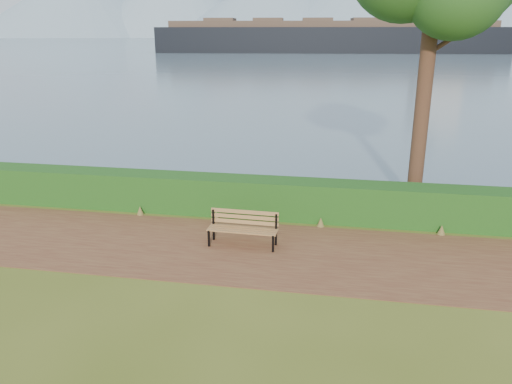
# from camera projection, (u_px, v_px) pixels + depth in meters

# --- Properties ---
(ground) EXTENTS (140.00, 140.00, 0.00)m
(ground) POSITION_uv_depth(u_px,v_px,m) (242.00, 256.00, 10.90)
(ground) COLOR #4D5B1A
(ground) RESTS_ON ground
(path) EXTENTS (40.00, 3.40, 0.01)m
(path) POSITION_uv_depth(u_px,v_px,m) (244.00, 250.00, 11.18)
(path) COLOR brown
(path) RESTS_ON ground
(hedge) EXTENTS (32.00, 0.85, 1.00)m
(hedge) POSITION_uv_depth(u_px,v_px,m) (262.00, 197.00, 13.18)
(hedge) COLOR #133F12
(hedge) RESTS_ON ground
(water) EXTENTS (700.00, 510.00, 0.00)m
(water) POSITION_uv_depth(u_px,v_px,m) (345.00, 41.00, 254.38)
(water) COLOR #3F5B66
(water) RESTS_ON ground
(mountains) EXTENTS (585.00, 190.00, 70.00)m
(mountains) POSITION_uv_depth(u_px,v_px,m) (337.00, 0.00, 384.18)
(mountains) COLOR #7A93A3
(mountains) RESTS_ON ground
(bench) EXTENTS (1.60, 0.51, 0.79)m
(bench) POSITION_uv_depth(u_px,v_px,m) (243.00, 226.00, 11.35)
(bench) COLOR black
(bench) RESTS_ON ground
(cargo_ship) EXTENTS (77.61, 19.59, 23.31)m
(cargo_ship) POSITION_uv_depth(u_px,v_px,m) (341.00, 37.00, 112.24)
(cargo_ship) COLOR black
(cargo_ship) RESTS_ON ground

